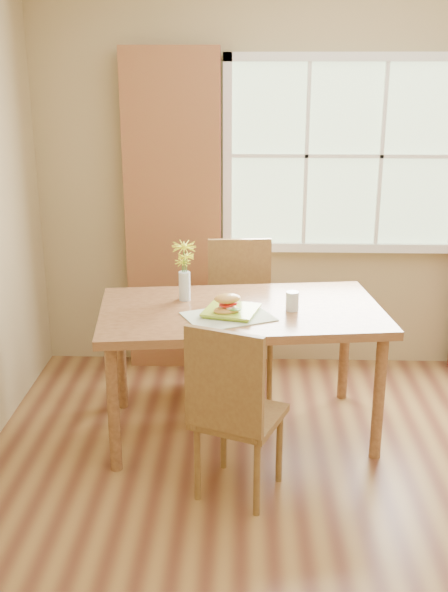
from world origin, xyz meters
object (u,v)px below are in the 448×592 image
Objects in this scene: dining_table at (241,321)px; chair_near at (233,406)px; chair_far at (241,310)px; water_glass at (292,302)px; flower_vase at (184,265)px; croissant_sandwich at (227,304)px.

dining_table is 1.79× the size of chair_near.
chair_far is 0.75m from water_glass.
flower_vase is at bearing 165.04° from water_glass.
croissant_sandwich reaches higher than water_glass.
chair_far is 2.88× the size of flower_vase.
dining_table is 1.68× the size of chair_far.
dining_table is at bearing 174.27° from water_glass.
flower_vase reaches higher than chair_far.
croissant_sandwich is at bearing -100.27° from chair_far.
chair_near is 0.64m from croissant_sandwich.
chair_near is 5.38× the size of croissant_sandwich.
croissant_sandwich is (-0.04, 0.55, 0.33)m from chair_near.
flower_vase reaches higher than dining_table.
croissant_sandwich is 1.61× the size of water_glass.
chair_near is (-0.03, -0.70, -0.18)m from dining_table.
chair_far reaches higher than croissant_sandwich.
water_glass is (0.32, 0.67, 0.31)m from chair_near.
chair_far is (0.02, 1.30, 0.03)m from chair_near.
chair_near is 8.67× the size of water_glass.
dining_table is 0.62m from chair_far.
flower_vase is at bearing 150.71° from dining_table.
flower_vase is at bearing -129.76° from chair_far.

